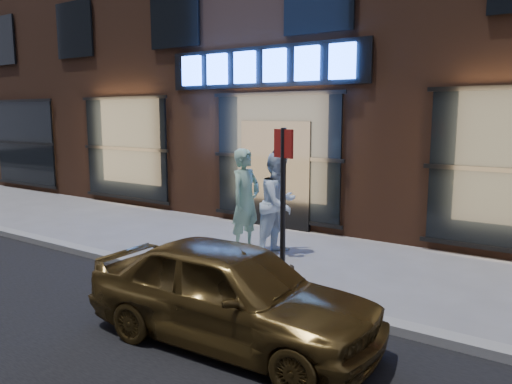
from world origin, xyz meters
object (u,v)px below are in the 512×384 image
man_cap (279,203)px  sign_post (283,198)px  gold_sedan (231,292)px  man_bowtie (246,200)px

man_cap → sign_post: 2.43m
gold_sedan → sign_post: size_ratio=1.45×
man_bowtie → sign_post: bearing=-129.3°
man_bowtie → sign_post: sign_post is taller
man_cap → sign_post: size_ratio=0.79×
gold_sedan → sign_post: (-0.20, 1.44, 0.85)m
man_bowtie → man_cap: 0.64m
man_cap → sign_post: (1.30, -1.99, 0.50)m
man_cap → sign_post: sign_post is taller
man_bowtie → gold_sedan: man_bowtie is taller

